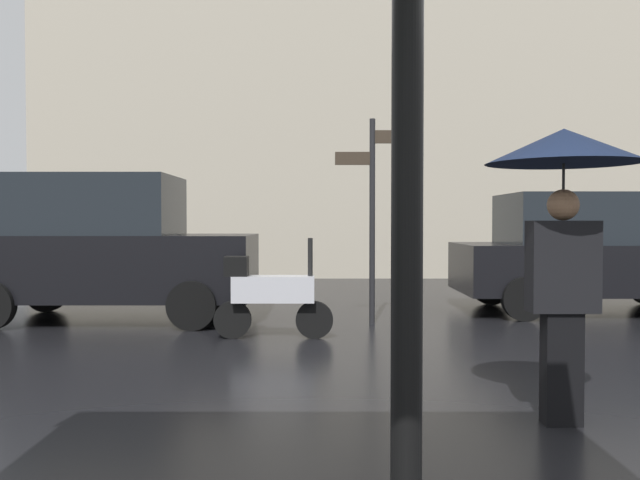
% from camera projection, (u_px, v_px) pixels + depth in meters
% --- Properties ---
extents(pedestrian_with_umbrella, '(1.09, 1.09, 2.09)m').
position_uv_depth(pedestrian_with_umbrella, '(565.00, 187.00, 4.61)').
color(pedestrian_with_umbrella, black).
rests_on(pedestrian_with_umbrella, ground).
extents(parked_scooter, '(1.46, 0.32, 1.23)m').
position_uv_depth(parked_scooter, '(271.00, 293.00, 8.07)').
color(parked_scooter, black).
rests_on(parked_scooter, ground).
extents(parked_car_left, '(4.10, 1.98, 2.10)m').
position_uv_depth(parked_car_left, '(109.00, 248.00, 9.58)').
color(parked_car_left, black).
rests_on(parked_car_left, ground).
extents(parked_car_right, '(4.19, 2.05, 1.87)m').
position_uv_depth(parked_car_right, '(590.00, 252.00, 10.40)').
color(parked_car_right, black).
rests_on(parked_car_right, ground).
extents(street_signpost, '(1.08, 0.08, 2.87)m').
position_uv_depth(street_signpost, '(374.00, 200.00, 9.17)').
color(street_signpost, black).
rests_on(street_signpost, ground).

